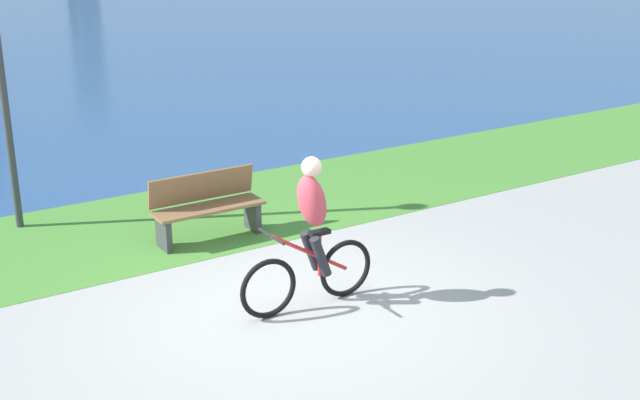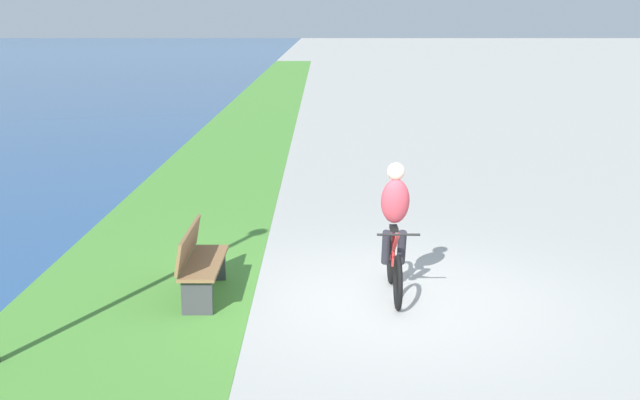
# 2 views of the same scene
# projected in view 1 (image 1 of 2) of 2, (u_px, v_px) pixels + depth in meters

# --- Properties ---
(ground_plane) EXTENTS (300.00, 300.00, 0.00)m
(ground_plane) POSITION_uv_depth(u_px,v_px,m) (292.00, 306.00, 9.20)
(ground_plane) COLOR #9E9E99
(grass_strip_bayside) EXTENTS (120.00, 3.02, 0.01)m
(grass_strip_bayside) POSITION_uv_depth(u_px,v_px,m) (176.00, 221.00, 11.77)
(grass_strip_bayside) COLOR #478433
(grass_strip_bayside) RESTS_ON ground
(cyclist_lead) EXTENTS (1.68, 0.52, 1.72)m
(cyclist_lead) POSITION_uv_depth(u_px,v_px,m) (311.00, 235.00, 8.96)
(cyclist_lead) COLOR black
(cyclist_lead) RESTS_ON ground
(bench_near_path) EXTENTS (1.50, 0.47, 0.90)m
(bench_near_path) POSITION_uv_depth(u_px,v_px,m) (207.00, 207.00, 11.01)
(bench_near_path) COLOR brown
(bench_near_path) RESTS_ON ground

